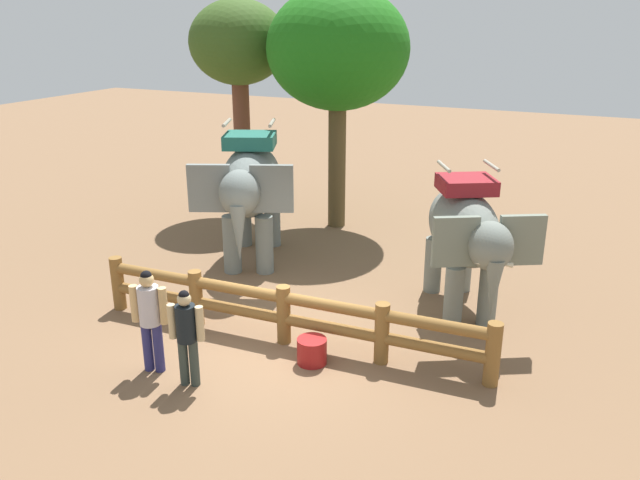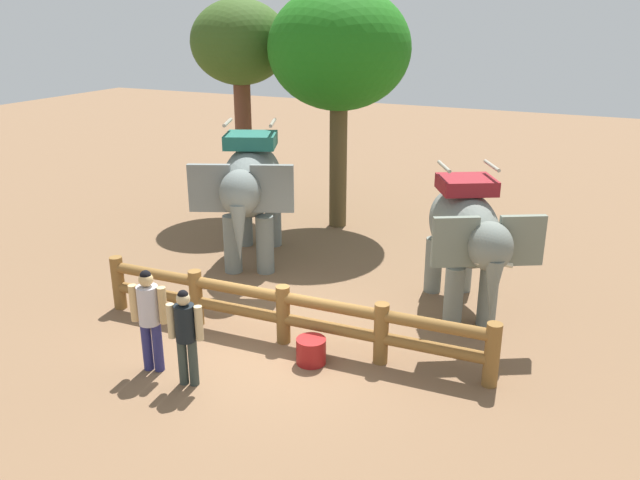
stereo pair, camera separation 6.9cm
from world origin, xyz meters
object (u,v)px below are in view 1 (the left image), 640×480
Objects in this scene: log_fence at (284,310)px; tree_back_center at (338,51)px; elephant_near_left at (250,186)px; tourist_man_in_blue at (150,314)px; feed_bucket at (312,351)px; tourist_woman_in_black at (187,331)px; elephant_center at (466,233)px; tree_far_left at (239,48)px.

tree_back_center is at bearing 105.27° from log_fence.
elephant_near_left reaches higher than tourist_man_in_blue.
tree_back_center reaches higher than feed_bucket.
feed_bucket is (1.43, 1.36, -0.70)m from tourist_woman_in_black.
feed_bucket is (3.17, -3.53, -1.57)m from elephant_near_left.
elephant_near_left is (-2.43, 3.10, 1.18)m from log_fence.
tree_far_left reaches higher than elephant_center.
log_fence is at bearing 149.76° from feed_bucket.
tourist_woman_in_black is at bearing -8.20° from tourist_man_in_blue.
elephant_center is (2.51, 2.49, 0.98)m from log_fence.
log_fence is 2.26m from tourist_man_in_blue.
log_fence is at bearing -74.73° from tree_back_center.
tourist_woman_in_black is at bearing -82.71° from tree_back_center.
tree_back_center is 12.42× the size of feed_bucket.
elephant_near_left is 0.62× the size of tree_back_center.
log_fence is 7.65m from tree_back_center.
feed_bucket is (5.43, -6.97, -4.30)m from tree_far_left.
tree_far_left reaches higher than feed_bucket.
elephant_near_left is 0.65× the size of tree_far_left.
tourist_woman_in_black is 3.23× the size of feed_bucket.
log_fence is 1.26× the size of tree_far_left.
log_fence is 2.20× the size of elephant_center.
tree_back_center is (0.70, 3.25, 2.73)m from elephant_near_left.
elephant_near_left is 4.98m from elephant_center.
tree_back_center is at bearing 97.29° from tourist_woman_in_black.
log_fence is 8.95m from tree_far_left.
elephant_near_left reaches higher than feed_bucket.
tourist_man_in_blue is at bearing 171.80° from tourist_woman_in_black.
tree_far_left reaches higher than tourist_woman_in_black.
tree_far_left is at bearing 115.66° from tourist_woman_in_black.
tourist_woman_in_black is 0.78m from tourist_man_in_blue.
feed_bucket is (2.47, -6.78, -4.30)m from tree_back_center.
tree_far_left reaches higher than tourist_man_in_blue.
elephant_center is 3.68m from feed_bucket.
tourist_man_in_blue reaches higher than tourist_woman_in_black.
feed_bucket is at bearing -30.24° from log_fence.
elephant_center is 8.77m from tree_far_left.
tourist_man_in_blue is at bearing -130.83° from log_fence.
tree_back_center is at bearing 110.03° from feed_bucket.
tourist_man_in_blue is at bearing -78.45° from elephant_near_left.
tourist_man_in_blue is at bearing -88.02° from tree_back_center.
tourist_man_in_blue is at bearing -133.52° from elephant_center.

